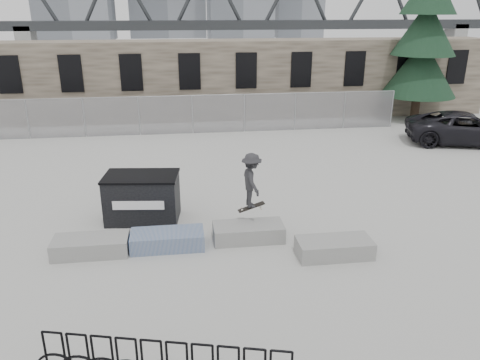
# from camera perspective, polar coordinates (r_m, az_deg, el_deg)

# --- Properties ---
(ground) EXTENTS (120.00, 120.00, 0.00)m
(ground) POSITION_cam_1_polar(r_m,az_deg,el_deg) (13.33, -3.65, -7.82)
(ground) COLOR #B1B1AC
(ground) RESTS_ON ground
(stone_wall) EXTENTS (36.00, 2.58, 4.50)m
(stone_wall) POSITION_cam_1_polar(r_m,az_deg,el_deg) (28.28, -6.20, 12.03)
(stone_wall) COLOR brown
(stone_wall) RESTS_ON ground
(chainlink_fence) EXTENTS (22.06, 0.06, 2.02)m
(chainlink_fence) POSITION_cam_1_polar(r_m,az_deg,el_deg) (24.81, -5.82, 8.02)
(chainlink_fence) COLOR gray
(chainlink_fence) RESTS_ON ground
(planter_far_left) EXTENTS (2.00, 0.90, 0.47)m
(planter_far_left) POSITION_cam_1_polar(r_m,az_deg,el_deg) (13.35, -17.73, -7.57)
(planter_far_left) COLOR gray
(planter_far_left) RESTS_ON ground
(planter_center_left) EXTENTS (2.00, 0.90, 0.47)m
(planter_center_left) POSITION_cam_1_polar(r_m,az_deg,el_deg) (13.19, -8.84, -7.12)
(planter_center_left) COLOR #2C4A84
(planter_center_left) RESTS_ON ground
(planter_center_right) EXTENTS (2.00, 0.90, 0.47)m
(planter_center_right) POSITION_cam_1_polar(r_m,az_deg,el_deg) (13.46, 1.03, -6.28)
(planter_center_right) COLOR gray
(planter_center_right) RESTS_ON ground
(planter_offset) EXTENTS (2.00, 0.90, 0.47)m
(planter_offset) POSITION_cam_1_polar(r_m,az_deg,el_deg) (12.88, 11.42, -8.01)
(planter_offset) COLOR gray
(planter_offset) RESTS_ON ground
(dumpster) EXTENTS (2.39, 1.62, 1.48)m
(dumpster) POSITION_cam_1_polar(r_m,az_deg,el_deg) (14.81, -11.81, -2.08)
(dumpster) COLOR black
(dumpster) RESTS_ON ground
(spruce_tree) EXTENTS (4.23, 4.23, 11.50)m
(spruce_tree) POSITION_cam_1_polar(r_m,az_deg,el_deg) (29.55, 21.62, 16.30)
(spruce_tree) COLOR #38281E
(spruce_tree) RESTS_ON ground
(truss_bridge) EXTENTS (70.00, 3.00, 9.80)m
(truss_bridge) POSITION_cam_1_polar(r_m,az_deg,el_deg) (67.63, 1.62, 18.50)
(truss_bridge) COLOR #2D3033
(truss_bridge) RESTS_ON ground
(suv) EXTENTS (6.00, 3.93, 1.53)m
(suv) POSITION_cam_1_polar(r_m,az_deg,el_deg) (25.31, 25.81, 5.71)
(suv) COLOR black
(suv) RESTS_ON ground
(skateboarder) EXTENTS (0.80, 1.10, 1.74)m
(skateboarder) POSITION_cam_1_polar(r_m,az_deg,el_deg) (13.32, 1.42, -0.06)
(skateboarder) COLOR #2A2A2C
(skateboarder) RESTS_ON ground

